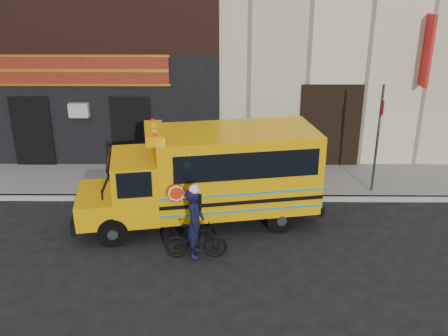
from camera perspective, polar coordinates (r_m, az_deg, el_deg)
ground at (r=13.74m, az=-0.86°, el=-8.33°), size 120.00×120.00×0.00m
curb at (r=16.01m, az=-0.66°, el=-3.46°), size 40.00×0.20×0.15m
sidewalk at (r=17.38m, az=-0.56°, el=-1.37°), size 40.00×3.00×0.15m
school_bus at (r=14.15m, az=-1.33°, el=-0.59°), size 7.17×3.31×2.92m
sign_pole at (r=16.44m, az=17.17°, el=3.42°), size 0.08×0.32×3.66m
bicycle at (r=12.79m, az=-3.22°, el=-8.32°), size 1.60×0.50×0.96m
cyclist at (r=12.62m, az=-3.34°, el=-6.46°), size 0.51×0.72×1.85m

